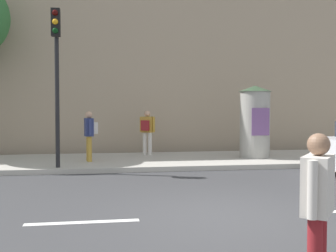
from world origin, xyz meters
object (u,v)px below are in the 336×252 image
pedestrian_with_bag (318,200)px  pedestrian_with_backpack (147,129)px  poster_column (255,121)px  pedestrian_near_pole (90,132)px  traffic_light (56,62)px

pedestrian_with_bag → pedestrian_with_backpack: pedestrian_with_backpack is taller
poster_column → pedestrian_near_pole: (-5.50, -0.17, -0.30)m
pedestrian_with_bag → pedestrian_near_pole: bearing=104.0°
pedestrian_with_bag → pedestrian_near_pole: (-2.39, 9.57, 0.16)m
traffic_light → pedestrian_with_backpack: traffic_light is taller
poster_column → pedestrian_near_pole: bearing=-178.3°
traffic_light → pedestrian_with_backpack: size_ratio=2.76×
traffic_light → pedestrian_near_pole: bearing=57.7°
pedestrian_with_bag → pedestrian_near_pole: size_ratio=1.00×
poster_column → pedestrian_with_bag: bearing=-107.7°
traffic_light → poster_column: 6.75m
poster_column → pedestrian_near_pole: poster_column is taller
pedestrian_with_backpack → poster_column: bearing=-21.9°
poster_column → pedestrian_near_pole: 5.51m
pedestrian_near_pole → poster_column: bearing=1.7°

